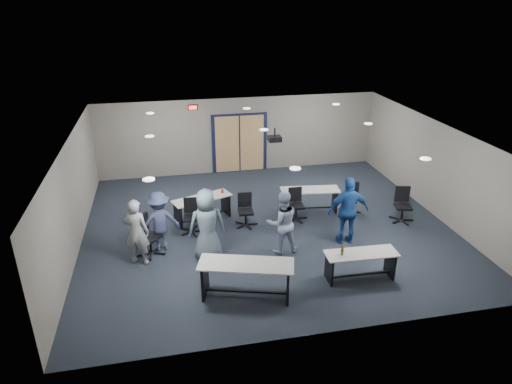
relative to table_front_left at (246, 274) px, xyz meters
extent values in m
plane|color=black|center=(1.16, 3.02, -0.56)|extent=(10.00, 10.00, 0.00)
cube|color=slate|center=(1.16, 7.52, 0.79)|extent=(10.00, 0.04, 2.70)
cube|color=slate|center=(1.16, -1.48, 0.79)|extent=(10.00, 0.04, 2.70)
cube|color=slate|center=(-3.84, 3.02, 0.79)|extent=(0.04, 9.00, 2.70)
cube|color=slate|center=(6.16, 3.02, 0.79)|extent=(0.04, 9.00, 2.70)
cube|color=silver|center=(1.16, 3.02, 2.14)|extent=(10.00, 9.00, 0.04)
cube|color=black|center=(1.16, 7.49, 0.49)|extent=(2.00, 0.06, 2.20)
cube|color=#AD894F|center=(0.71, 7.47, 0.49)|extent=(0.85, 0.04, 2.05)
cube|color=#AD894F|center=(1.61, 7.47, 0.49)|extent=(0.85, 0.04, 2.05)
cube|color=black|center=(-0.44, 7.47, 1.89)|extent=(0.32, 0.05, 0.18)
cube|color=#FF0C0C|center=(-0.44, 7.44, 1.89)|extent=(0.26, 0.02, 0.12)
cylinder|color=black|center=(1.46, 3.52, 2.02)|extent=(0.04, 0.04, 0.24)
cube|color=black|center=(1.46, 3.52, 1.84)|extent=(0.35, 0.30, 0.14)
cylinder|color=black|center=(1.46, 3.37, 1.84)|extent=(0.08, 0.03, 0.08)
cube|color=#B7B4AD|center=(0.00, 0.00, 0.24)|extent=(2.12, 1.21, 0.03)
cube|color=black|center=(-0.86, 0.25, -0.17)|extent=(0.23, 0.61, 0.78)
cube|color=black|center=(0.86, -0.25, -0.17)|extent=(0.23, 0.61, 0.78)
cube|color=black|center=(0.00, 0.00, -0.45)|extent=(1.73, 0.56, 0.04)
cube|color=#B7B4AD|center=(2.67, 0.13, 0.10)|extent=(1.67, 0.61, 0.03)
cube|color=black|center=(1.93, 0.16, -0.24)|extent=(0.07, 0.51, 0.64)
cube|color=black|center=(3.40, 0.10, -0.24)|extent=(0.07, 0.51, 0.64)
cube|color=black|center=(2.67, 0.13, -0.47)|extent=(1.47, 0.10, 0.04)
cube|color=#B7B4AD|center=(-0.57, 3.82, 0.12)|extent=(1.80, 1.13, 0.03)
cube|color=black|center=(-1.28, 3.55, -0.23)|extent=(0.23, 0.51, 0.66)
cube|color=black|center=(0.14, 4.08, -0.23)|extent=(0.23, 0.51, 0.66)
cube|color=black|center=(-0.57, 3.82, -0.46)|extent=(1.44, 0.57, 0.04)
cylinder|color=red|center=(0.06, 4.05, 0.19)|extent=(0.08, 0.08, 0.11)
cube|color=#B7B4AD|center=(2.63, 3.75, 0.13)|extent=(1.79, 0.78, 0.03)
cube|color=black|center=(1.87, 3.85, -0.22)|extent=(0.11, 0.53, 0.67)
cube|color=black|center=(3.40, 3.66, -0.22)|extent=(0.11, 0.53, 0.67)
cube|color=black|center=(2.63, 3.75, -0.46)|extent=(1.53, 0.24, 0.04)
imported|color=gray|center=(-2.29, 1.83, 0.28)|extent=(0.72, 0.60, 1.68)
imported|color=slate|center=(-0.64, 1.71, 0.36)|extent=(0.92, 0.63, 1.83)
imported|color=#9BABCD|center=(1.22, 1.64, 0.26)|extent=(0.83, 0.66, 1.64)
imported|color=navy|center=(3.00, 1.76, 0.36)|extent=(1.08, 0.48, 1.83)
imported|color=#3B446B|center=(-1.76, 2.39, 0.23)|extent=(1.10, 0.75, 1.58)
camera|label=1|loc=(-1.45, -8.04, 5.48)|focal=32.00mm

